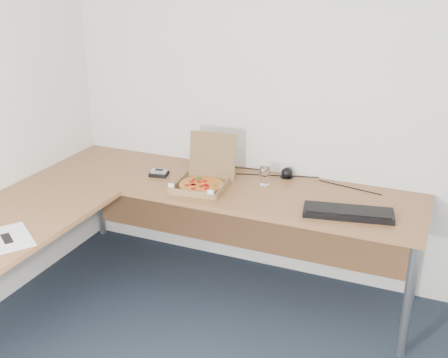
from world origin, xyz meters
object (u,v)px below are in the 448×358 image
at_px(drinking_glass, 265,176).
at_px(wallet, 159,174).
at_px(desk, 146,206).
at_px(keyboard, 348,213).
at_px(pizza_box, 202,182).

relative_size(drinking_glass, wallet, 0.99).
relative_size(desk, keyboard, 5.02).
xyz_separation_m(pizza_box, drinking_glass, (0.34, 0.20, 0.02)).
height_order(keyboard, wallet, keyboard).
height_order(desk, keyboard, keyboard).
xyz_separation_m(desk, wallet, (-0.14, 0.41, 0.04)).
bearing_deg(pizza_box, desk, -129.97).
distance_m(drinking_glass, keyboard, 0.63).
height_order(desk, pizza_box, pizza_box).
bearing_deg(wallet, pizza_box, -23.58).
bearing_deg(pizza_box, wallet, 161.11).
bearing_deg(keyboard, wallet, 163.38).
relative_size(desk, pizza_box, 7.01).
xyz_separation_m(drinking_glass, wallet, (-0.70, -0.12, -0.05)).
xyz_separation_m(desk, pizza_box, (0.22, 0.33, 0.07)).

